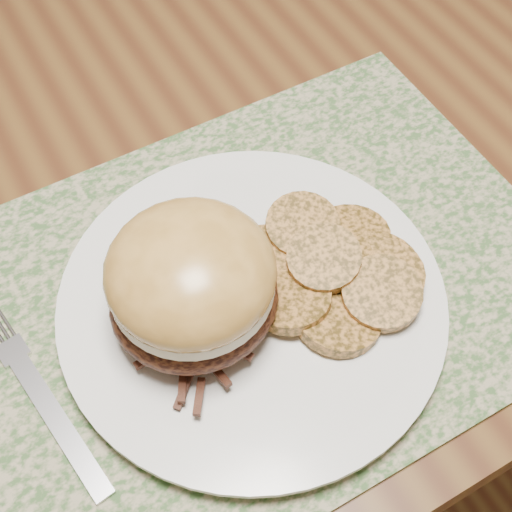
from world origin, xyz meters
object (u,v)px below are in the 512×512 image
Objects in this scene: dinner_plate at (252,303)px; pork_sandwich at (192,284)px; fork at (42,396)px; dining_table at (93,155)px.

dinner_plate is 0.07m from pork_sandwich.
dinner_plate is at bearing -11.67° from fork.
dining_table is 0.30m from pork_sandwich.
pork_sandwich reaches higher than dinner_plate.
dinner_plate is (0.03, -0.27, 0.09)m from dining_table.
pork_sandwich is 0.13m from fork.
dining_table is at bearing 89.46° from pork_sandwich.
pork_sandwich is at bearing 170.76° from dinner_plate.
dinner_plate is 1.55× the size of fork.
dining_table is 8.96× the size of fork.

